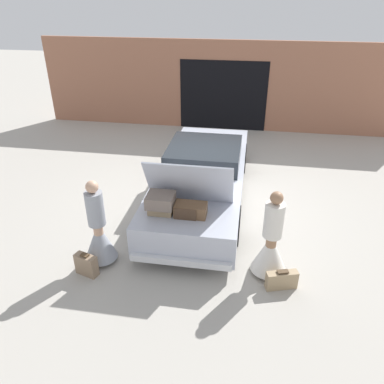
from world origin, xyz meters
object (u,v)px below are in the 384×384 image
car (202,177)px  suitcase_beside_right_person (282,280)px  person_right (271,246)px  suitcase_beside_left_person (86,265)px  person_left (99,234)px

car → suitcase_beside_right_person: size_ratio=9.95×
person_right → suitcase_beside_right_person: bearing=-160.6°
car → suitcase_beside_right_person: 3.09m
person_right → suitcase_beside_left_person: size_ratio=3.77×
person_left → suitcase_beside_left_person: (-0.11, -0.38, -0.37)m
suitcase_beside_left_person → person_left: bearing=74.3°
person_left → person_right: (2.86, 0.14, -0.01)m
car → person_left: bearing=-120.8°
car → suitcase_beside_left_person: size_ratio=12.61×
person_right → person_left: bearing=81.3°
suitcase_beside_right_person → person_left: bearing=176.4°
person_left → person_right: person_left is taller
person_right → suitcase_beside_right_person: size_ratio=2.97×
car → suitcase_beside_right_person: (1.63, -2.59, -0.40)m
car → person_right: size_ratio=3.35×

